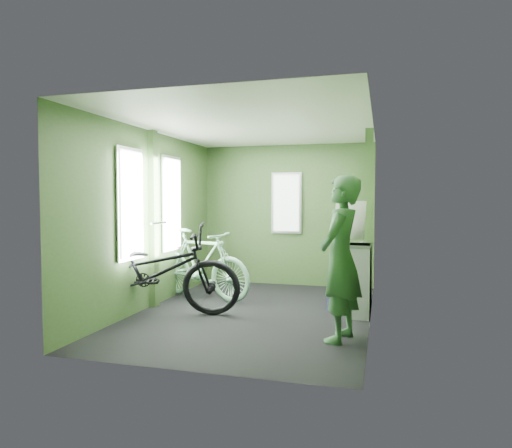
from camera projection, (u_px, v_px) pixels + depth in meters
The scene contains 6 objects.
room at pixel (252, 197), 5.62m from camera, with size 4.00×4.02×2.31m.
bicycle_black at pixel (155, 315), 5.53m from camera, with size 0.72×2.07×1.09m, color black.
bicycle_mint at pixel (201, 299), 6.46m from camera, with size 0.47×1.66×1.00m, color #7EBB96.
passenger at pixel (340, 258), 4.51m from camera, with size 0.52×0.72×1.64m.
waste_box at pixel (359, 280), 5.45m from camera, with size 0.26×0.36×0.87m, color gray.
bench_seat at pixel (352, 287), 6.02m from camera, with size 0.52×0.85×0.86m.
Camera 1 is at (1.52, -5.37, 1.40)m, focal length 32.00 mm.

